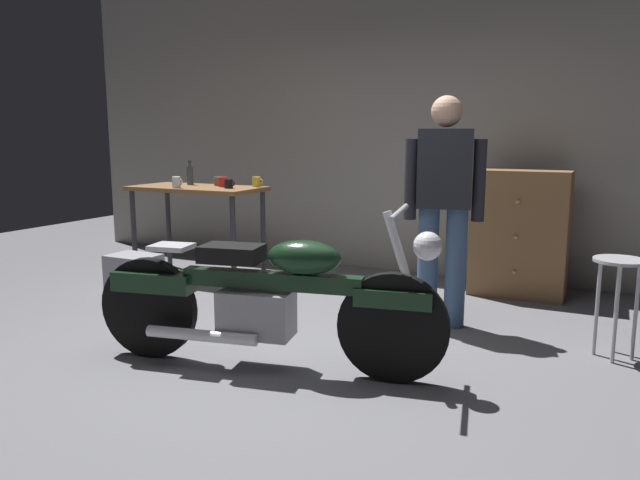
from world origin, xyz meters
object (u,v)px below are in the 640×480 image
Objects in this scene: person_standing at (444,202)px; mug_brown_stoneware at (219,181)px; motorcycle at (267,297)px; bottle at (190,175)px; storage_bin at (134,273)px; mug_black_matte at (229,184)px; wooden_dresser at (520,233)px; mug_red_diner at (224,182)px; mug_white_ceramic at (176,182)px; mug_yellow_tall at (257,182)px; shop_stool at (619,281)px.

mug_brown_stoneware is (-2.43, 0.66, 0.02)m from person_standing.
motorcycle is 2.87m from bottle.
mug_black_matte is at bearing 51.85° from storage_bin.
wooden_dresser is at bearing -120.93° from person_standing.
wooden_dresser is 2.68m from mug_black_matte.
wooden_dresser is at bearing 55.15° from motorcycle.
wooden_dresser reaches higher than mug_brown_stoneware.
person_standing reaches higher than mug_brown_stoneware.
motorcycle is 1.55m from person_standing.
mug_black_matte is (0.56, 0.71, 0.77)m from storage_bin.
mug_red_diner is (0.42, 0.83, 0.78)m from storage_bin.
motorcycle is 2.54m from mug_white_ceramic.
mug_black_matte is (-1.46, 1.75, 0.49)m from motorcycle.
mug_red_diner is at bearing -27.21° from person_standing.
bottle is (-0.45, 0.07, 0.05)m from mug_red_diner.
motorcycle is at bearing -56.85° from mug_yellow_tall.
person_standing is 13.64× the size of mug_red_diner.
mug_yellow_tall is (-2.40, -0.46, 0.40)m from wooden_dresser.
person_standing reaches higher than mug_white_ceramic.
shop_stool is 3.91m from storage_bin.
shop_stool is 3.42m from mug_black_matte.
person_standing reaches higher than mug_red_diner.
motorcycle is 8.98× the size of bottle.
shop_stool is at bearing 1.32° from storage_bin.
person_standing is 14.48× the size of mug_white_ceramic.
mug_brown_stoneware is at bearing 3.67° from bottle.
bottle is at bearing 171.70° from mug_red_diner.
person_standing is at bearing -107.71° from wooden_dresser.
motorcycle is at bearing -27.28° from storage_bin.
mug_yellow_tall is 0.92× the size of mug_red_diner.
wooden_dresser is 9.54× the size of mug_white_ceramic.
mug_black_matte is at bearing -164.19° from wooden_dresser.
shop_stool is 2.66× the size of bottle.
mug_white_ceramic is (-3.81, 0.45, 0.45)m from shop_stool.
mug_yellow_tall is at bearing 27.09° from mug_red_diner.
mug_white_ceramic is 1.06× the size of mug_black_matte.
wooden_dresser reaches higher than mug_black_matte.
mug_white_ceramic is at bearing -139.42° from mug_red_diner.
mug_red_diner is at bearing 40.58° from mug_white_ceramic.
mug_white_ceramic reaches higher than shop_stool.
wooden_dresser is 3.22m from bottle.
motorcycle is 17.67× the size of mug_red_diner.
mug_black_matte is (0.48, 0.17, -0.01)m from mug_white_ceramic.
mug_brown_stoneware is 0.33m from mug_black_matte.
person_standing is 2.22m from mug_black_matte.
shop_stool is 3.87m from mug_white_ceramic.
mug_yellow_tall is at bearing 34.93° from mug_white_ceramic.
shop_stool is at bearing -12.89° from mug_brown_stoneware.
wooden_dresser is (1.09, 2.47, 0.10)m from motorcycle.
mug_brown_stoneware is (0.22, 0.38, -0.01)m from mug_white_ceramic.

